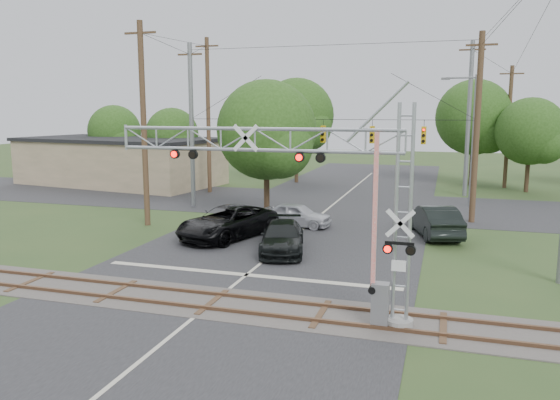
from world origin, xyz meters
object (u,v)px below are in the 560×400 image
(crossing_gantry, at_px, (308,189))
(traffic_signal_span, at_px, (337,129))
(car_dark, at_px, (282,237))
(commercial_building, at_px, (120,161))
(streetlight, at_px, (471,134))
(sedan_silver, at_px, (297,215))
(pickup_black, at_px, (228,222))

(crossing_gantry, relative_size, traffic_signal_span, 0.53)
(traffic_signal_span, relative_size, car_dark, 3.83)
(traffic_signal_span, relative_size, commercial_building, 0.98)
(crossing_gantry, xyz_separation_m, streetlight, (5.76, 24.36, 0.85))
(crossing_gantry, distance_m, sedan_silver, 15.04)
(commercial_building, distance_m, streetlight, 31.30)
(crossing_gantry, xyz_separation_m, pickup_black, (-7.01, 10.01, -3.51))
(crossing_gantry, xyz_separation_m, traffic_signal_span, (-2.69, 18.36, 1.31))
(car_dark, height_order, commercial_building, commercial_building)
(pickup_black, bearing_deg, crossing_gantry, -36.96)
(car_dark, distance_m, streetlight, 19.20)
(commercial_building, bearing_deg, crossing_gantry, -39.14)
(commercial_building, bearing_deg, traffic_signal_span, -13.96)
(pickup_black, xyz_separation_m, sedan_silver, (2.81, 3.96, -0.16))
(crossing_gantry, distance_m, traffic_signal_span, 18.60)
(car_dark, distance_m, sedan_silver, 5.99)
(traffic_signal_span, bearing_deg, crossing_gantry, -81.66)
(crossing_gantry, relative_size, car_dark, 2.03)
(pickup_black, relative_size, sedan_silver, 1.49)
(traffic_signal_span, relative_size, pickup_black, 3.09)
(sedan_silver, distance_m, commercial_building, 25.13)
(crossing_gantry, bearing_deg, traffic_signal_span, 98.34)
(car_dark, bearing_deg, sedan_silver, 84.54)
(pickup_black, height_order, streetlight, streetlight)
(traffic_signal_span, relative_size, streetlight, 2.07)
(car_dark, bearing_deg, commercial_building, 123.99)
(traffic_signal_span, bearing_deg, pickup_black, -117.35)
(pickup_black, bearing_deg, sedan_silver, 72.68)
(pickup_black, distance_m, car_dark, 4.20)
(streetlight, bearing_deg, traffic_signal_span, -144.64)
(pickup_black, xyz_separation_m, commercial_building, (-18.19, 17.68, 1.31))
(sedan_silver, distance_m, streetlight, 15.10)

